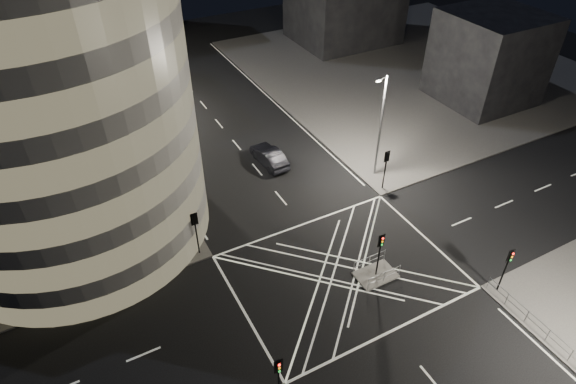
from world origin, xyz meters
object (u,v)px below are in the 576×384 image
traffic_signal_nl (279,373)px  street_lamp_left_near (161,164)px  central_island (376,275)px  traffic_signal_nr (508,263)px  street_lamp_right_far (380,124)px  traffic_signal_fl (195,226)px  street_lamp_left_far (112,77)px  traffic_signal_fr (386,163)px  sedan (269,156)px  traffic_signal_island (380,247)px

traffic_signal_nl → street_lamp_left_near: 18.99m
central_island → traffic_signal_nl: size_ratio=0.75×
traffic_signal_nr → street_lamp_left_near: 26.32m
traffic_signal_nr → street_lamp_right_far: 16.03m
traffic_signal_fl → traffic_signal_nr: same height
street_lamp_right_far → traffic_signal_fl: bearing=-173.1°
street_lamp_left_near → central_island: bearing=-49.7°
traffic_signal_fl → central_island: bearing=-37.5°
street_lamp_left_near → traffic_signal_fl: bearing=-83.0°
traffic_signal_nl → street_lamp_left_far: 36.90m
central_island → traffic_signal_fl: bearing=142.5°
street_lamp_left_far → street_lamp_right_far: (18.87, -21.00, 0.00)m
traffic_signal_fr → street_lamp_right_far: (0.64, 2.20, 2.63)m
traffic_signal_fl → street_lamp_left_near: bearing=97.0°
traffic_signal_fr → street_lamp_left_near: 19.14m
traffic_signal_fl → traffic_signal_nl: same height
central_island → traffic_signal_nr: (6.80, -5.30, 2.84)m
central_island → street_lamp_right_far: 13.98m
street_lamp_right_far → sedan: size_ratio=1.94×
traffic_signal_nr → sedan: (-7.30, 22.18, -2.07)m
central_island → traffic_signal_nl: 12.36m
traffic_signal_nl → traffic_signal_nr: bearing=0.0°
central_island → traffic_signal_nl: traffic_signal_nl is taller
traffic_signal_island → sedan: bearing=91.7°
traffic_signal_nr → sedan: traffic_signal_nr is taller
traffic_signal_fl → street_lamp_left_near: street_lamp_left_near is taller
traffic_signal_nl → sedan: (10.30, 22.18, -2.07)m
central_island → traffic_signal_nr: size_ratio=0.75×
traffic_signal_fl → street_lamp_right_far: (18.24, 2.20, 2.63)m
street_lamp_right_far → sedan: bearing=141.2°
street_lamp_left_far → sedan: street_lamp_left_far is taller
traffic_signal_nl → street_lamp_left_near: size_ratio=0.40×
traffic_signal_fl → street_lamp_left_near: (-0.64, 5.20, 2.63)m
traffic_signal_nr → central_island: bearing=142.1°
central_island → street_lamp_left_far: street_lamp_left_far is taller
traffic_signal_nl → traffic_signal_nr: (17.60, 0.00, 0.00)m
central_island → sedan: size_ratio=0.58×
sedan → traffic_signal_nr: bearing=105.0°
traffic_signal_fr → traffic_signal_nr: same height
traffic_signal_nr → street_lamp_right_far: size_ratio=0.40×
sedan → traffic_signal_island: bearing=88.5°
traffic_signal_fl → street_lamp_left_far: (-0.64, 23.20, 2.63)m
traffic_signal_nr → street_lamp_left_near: (-18.24, 18.80, 2.63)m
traffic_signal_nl → traffic_signal_fr: size_ratio=1.00×
street_lamp_left_far → street_lamp_right_far: same height
traffic_signal_nl → traffic_signal_island: (10.80, 5.30, 0.00)m
street_lamp_left_near → street_lamp_right_far: size_ratio=1.00×
traffic_signal_nr → sedan: 23.44m
traffic_signal_fl → sedan: traffic_signal_fl is taller
street_lamp_left_far → traffic_signal_nr: bearing=-63.6°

